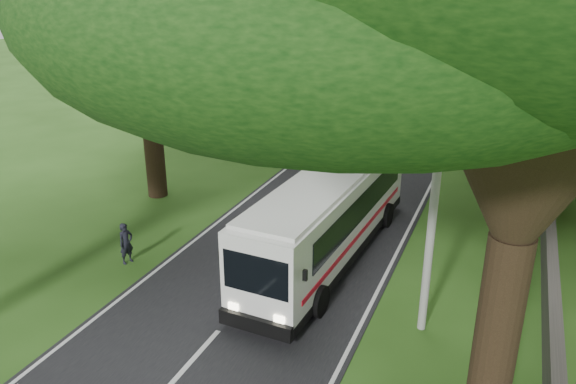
% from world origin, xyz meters
% --- Properties ---
extents(road, '(8.00, 120.00, 0.04)m').
position_xyz_m(road, '(0.00, 25.00, 0.01)').
color(road, black).
rests_on(road, ground).
extents(property_wall, '(0.35, 50.00, 1.20)m').
position_xyz_m(property_wall, '(9.00, 24.00, 0.60)').
color(property_wall, '#383533').
rests_on(property_wall, ground).
extents(pole_near, '(1.60, 0.24, 8.00)m').
position_xyz_m(pole_near, '(5.50, 6.00, 4.18)').
color(pole_near, gray).
rests_on(pole_near, ground).
extents(pole_mid, '(1.60, 0.24, 8.00)m').
position_xyz_m(pole_mid, '(5.50, 26.00, 4.18)').
color(pole_mid, gray).
rests_on(pole_mid, ground).
extents(pole_far, '(1.60, 0.24, 8.00)m').
position_xyz_m(pole_far, '(5.50, 46.00, 4.18)').
color(pole_far, gray).
rests_on(pole_far, ground).
extents(coach_bus, '(3.10, 11.29, 3.30)m').
position_xyz_m(coach_bus, '(1.50, 9.27, 1.77)').
color(coach_bus, white).
rests_on(coach_bus, ground).
extents(distant_car_a, '(2.44, 3.96, 1.26)m').
position_xyz_m(distant_car_a, '(-3.00, 40.83, 0.66)').
color(distant_car_a, '#9D9DA1').
rests_on(distant_car_a, road).
extents(distant_car_b, '(1.77, 3.75, 1.19)m').
position_xyz_m(distant_car_b, '(-3.00, 46.55, 0.62)').
color(distant_car_b, navy).
rests_on(distant_car_b, road).
extents(distant_car_c, '(2.94, 4.74, 1.28)m').
position_xyz_m(distant_car_c, '(0.80, 55.97, 0.67)').
color(distant_car_c, maroon).
rests_on(distant_car_c, road).
extents(pedestrian, '(0.51, 0.65, 1.55)m').
position_xyz_m(pedestrian, '(-5.14, 5.99, 0.77)').
color(pedestrian, black).
rests_on(pedestrian, ground).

